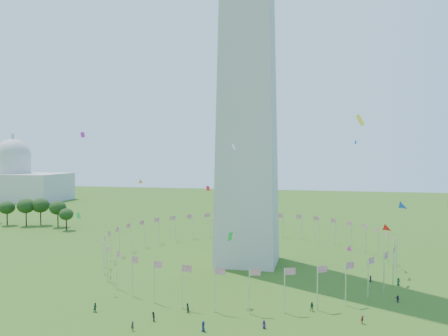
% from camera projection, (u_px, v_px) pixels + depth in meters
% --- Properties ---
extents(ground, '(600.00, 600.00, 0.00)m').
position_uv_depth(ground, '(201.00, 332.00, 77.07)').
color(ground, '#2C5313').
rests_on(ground, ground).
extents(flag_ring, '(80.24, 80.24, 9.00)m').
position_uv_depth(flag_ring, '(247.00, 247.00, 125.70)').
color(flag_ring, silver).
rests_on(flag_ring, ground).
extents(capitol_building, '(70.00, 35.00, 46.00)m').
position_uv_depth(capitol_building, '(13.00, 166.00, 290.87)').
color(capitol_building, beige).
rests_on(capitol_building, ground).
extents(crowd, '(80.55, 60.90, 1.93)m').
position_uv_depth(crowd, '(275.00, 327.00, 77.25)').
color(crowd, gray).
rests_on(crowd, ground).
extents(kites_aloft, '(101.43, 71.97, 37.99)m').
position_uv_depth(kites_aloft, '(314.00, 196.00, 91.70)').
color(kites_aloft, blue).
rests_on(kites_aloft, ground).
extents(tree_line_west, '(55.30, 15.37, 12.71)m').
position_uv_depth(tree_line_west, '(19.00, 213.00, 188.65)').
color(tree_line_west, '#274B19').
rests_on(tree_line_west, ground).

